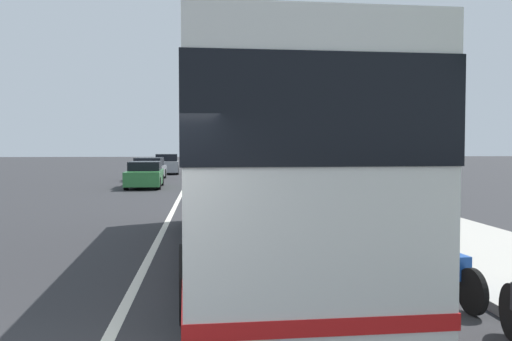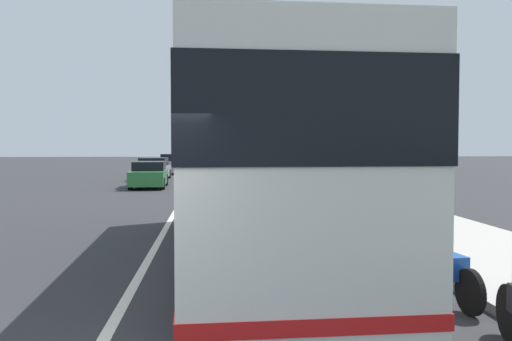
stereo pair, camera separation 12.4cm
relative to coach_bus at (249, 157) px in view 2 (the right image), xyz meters
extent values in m
cube|color=#B2ADA3|center=(4.11, -4.75, -1.93)|extent=(110.00, 3.60, 0.14)
cube|color=silver|center=(4.11, 1.97, -2.00)|extent=(110.00, 0.16, 0.01)
cube|color=silver|center=(0.00, 0.00, -0.09)|extent=(11.79, 2.96, 3.12)
cube|color=black|center=(0.00, 0.00, 0.55)|extent=(11.83, 3.00, 1.01)
cube|color=red|center=(0.00, 0.00, -1.40)|extent=(11.82, 2.99, 0.16)
cylinder|color=black|center=(3.70, 1.30, -1.50)|extent=(1.01, 0.34, 1.00)
cylinder|color=black|center=(3.79, -1.02, -1.50)|extent=(1.01, 0.34, 1.00)
cylinder|color=black|center=(-3.79, 1.02, -1.50)|extent=(1.01, 0.34, 1.00)
cylinder|color=black|center=(-3.70, -1.30, -1.50)|extent=(1.01, 0.34, 1.00)
cylinder|color=black|center=(-4.72, -2.65, -1.67)|extent=(0.66, 0.18, 0.65)
cylinder|color=black|center=(-2.24, -2.47, -1.69)|extent=(0.62, 0.15, 0.62)
cylinder|color=black|center=(-3.77, -2.64, -1.69)|extent=(0.62, 0.15, 0.62)
cube|color=#1947A5|center=(-3.00, -2.55, -1.44)|extent=(1.17, 0.37, 0.33)
cylinder|color=#4C4C51|center=(-2.35, -2.48, -1.09)|extent=(0.06, 0.06, 0.70)
cylinder|color=black|center=(0.58, -2.49, -1.72)|extent=(0.57, 0.15, 0.56)
cylinder|color=black|center=(-0.98, -2.70, -1.72)|extent=(0.57, 0.15, 0.56)
cube|color=#338C3F|center=(-0.20, -2.59, -1.47)|extent=(1.20, 0.40, 0.38)
cylinder|color=#4C4C51|center=(0.46, -2.50, -1.12)|extent=(0.06, 0.06, 0.70)
cube|color=gray|center=(35.01, 0.03, -1.46)|extent=(4.57, 1.90, 0.72)
cube|color=black|center=(35.03, 0.03, -0.85)|extent=(2.35, 1.67, 0.51)
cylinder|color=black|center=(36.53, 0.75, -1.68)|extent=(0.65, 0.25, 0.64)
cylinder|color=black|center=(36.47, -0.81, -1.68)|extent=(0.65, 0.25, 0.64)
cylinder|color=black|center=(33.56, 0.87, -1.68)|extent=(0.65, 0.25, 0.64)
cylinder|color=black|center=(33.49, -0.69, -1.68)|extent=(0.65, 0.25, 0.64)
cube|color=gray|center=(25.93, 4.56, -1.46)|extent=(4.69, 2.00, 0.73)
cube|color=black|center=(26.12, 4.56, -0.82)|extent=(2.39, 1.77, 0.54)
cylinder|color=black|center=(24.37, 3.77, -1.68)|extent=(0.65, 0.24, 0.64)
cylinder|color=black|center=(24.43, 5.45, -1.68)|extent=(0.65, 0.24, 0.64)
cylinder|color=black|center=(27.43, 3.67, -1.68)|extent=(0.65, 0.24, 0.64)
cylinder|color=black|center=(27.48, 5.36, -1.68)|extent=(0.65, 0.24, 0.64)
cube|color=#2D7238|center=(19.03, 4.08, -1.45)|extent=(4.54, 1.90, 0.74)
cube|color=black|center=(19.33, 4.09, -0.85)|extent=(2.41, 1.70, 0.47)
cylinder|color=black|center=(17.57, 3.23, -1.68)|extent=(0.65, 0.24, 0.64)
cylinder|color=black|center=(17.53, 4.85, -1.68)|extent=(0.65, 0.24, 0.64)
cylinder|color=black|center=(20.54, 3.31, -1.68)|extent=(0.65, 0.24, 0.64)
cylinder|color=black|center=(20.49, 4.93, -1.68)|extent=(0.65, 0.24, 0.64)
cube|color=gray|center=(33.38, 3.92, -1.40)|extent=(4.03, 2.02, 0.85)
cube|color=black|center=(33.40, 3.92, -0.69)|extent=(2.02, 1.77, 0.56)
cylinder|color=black|center=(32.13, 3.03, -1.68)|extent=(0.65, 0.25, 0.64)
cylinder|color=black|center=(32.04, 4.68, -1.68)|extent=(0.65, 0.25, 0.64)
cylinder|color=black|center=(34.72, 3.16, -1.68)|extent=(0.65, 0.25, 0.64)
cylinder|color=black|center=(34.64, 4.81, -1.68)|extent=(0.65, 0.25, 0.64)
cylinder|color=slate|center=(10.22, -4.55, 1.28)|extent=(0.32, 0.32, 6.56)
camera|label=1|loc=(-10.60, 0.85, 0.22)|focal=38.49mm
camera|label=2|loc=(-10.61, 0.72, 0.22)|focal=38.49mm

